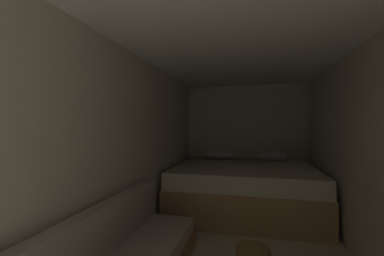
{
  "coord_description": "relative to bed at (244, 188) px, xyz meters",
  "views": [
    {
      "loc": [
        0.11,
        -0.31,
        1.34
      ],
      "look_at": [
        -0.58,
        2.61,
        1.31
      ],
      "focal_mm": 23.52,
      "sensor_mm": 36.0,
      "label": 1
    }
  ],
  "objects": [
    {
      "name": "wall_right",
      "position": [
        1.15,
        -1.67,
        0.69
      ],
      "size": [
        0.05,
        5.2,
        2.11
      ],
      "primitive_type": "cube",
      "color": "beige",
      "rests_on": "ground"
    },
    {
      "name": "wall_left",
      "position": [
        -1.15,
        -1.67,
        0.69
      ],
      "size": [
        0.05,
        5.2,
        2.11
      ],
      "primitive_type": "cube",
      "color": "beige",
      "rests_on": "ground"
    },
    {
      "name": "ceiling_slab",
      "position": [
        0.0,
        -1.67,
        1.78
      ],
      "size": [
        2.35,
        5.2,
        0.05
      ],
      "primitive_type": "cube",
      "color": "white",
      "rests_on": "wall_left"
    },
    {
      "name": "wall_back",
      "position": [
        0.0,
        0.95,
        0.69
      ],
      "size": [
        2.35,
        0.05,
        2.11
      ],
      "primitive_type": "cube",
      "color": "beige",
      "rests_on": "ground"
    },
    {
      "name": "bed",
      "position": [
        0.0,
        0.0,
        0.0
      ],
      "size": [
        2.13,
        1.78,
        0.88
      ],
      "color": "tan",
      "rests_on": "ground"
    }
  ]
}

